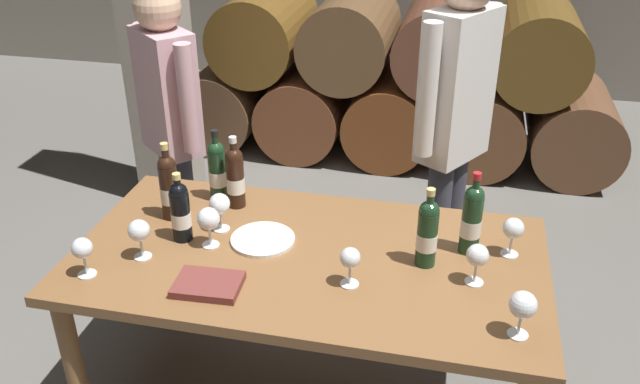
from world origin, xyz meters
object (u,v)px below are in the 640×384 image
Objects in this scene: dining_table at (308,275)px; taster_seated_left at (170,119)px; wine_bottle_1 at (180,211)px; wine_glass_0 at (82,250)px; wine_glass_6 at (513,230)px; wine_bottle_5 at (235,177)px; wine_glass_1 at (523,306)px; serving_plate at (263,239)px; wine_bottle_4 at (169,186)px; sommelier_presenting at (454,115)px; wine_glass_7 at (350,259)px; wine_bottle_2 at (427,232)px; wine_glass_4 at (220,205)px; wine_glass_3 at (139,232)px; wine_glass_5 at (208,220)px; wine_bottle_0 at (472,219)px; wine_glass_2 at (477,257)px; tasting_notebook at (208,285)px.

taster_seated_left reaches higher than dining_table.
wine_bottle_1 is 0.37m from wine_glass_0.
wine_bottle_5 is at bearing 173.25° from wine_glass_6.
wine_glass_1 reaches higher than serving_plate.
wine_bottle_1 is 0.86× the size of wine_bottle_4.
sommelier_presenting reaches higher than wine_bottle_1.
wine_glass_0 reaches higher than wine_glass_7.
wine_bottle_2 is 0.78m from wine_glass_4.
wine_bottle_5 is at bearing 162.30° from wine_bottle_2.
wine_glass_6 is 0.09× the size of sommelier_presenting.
wine_glass_0 is 0.20m from wine_glass_3.
wine_glass_5 is (-0.36, -0.02, 0.20)m from dining_table.
dining_table is 0.80m from wine_glass_1.
wine_glass_0 is 0.95× the size of wine_glass_4.
sommelier_presenting reaches higher than wine_glass_7.
wine_bottle_0 is 0.94m from wine_bottle_5.
taster_seated_left is at bearing 139.47° from wine_glass_7.
wine_bottle_2 is 1.43m from taster_seated_left.
serving_plate is 0.95m from taster_seated_left.
wine_bottle_5 reaches higher than wine_bottle_1.
wine_bottle_5 is at bearing 152.38° from wine_glass_1.
wine_glass_5 is (-0.95, 0.02, 0.00)m from wine_glass_2.
serving_plate is 0.16× the size of taster_seated_left.
sommelier_presenting reaches higher than wine_bottle_2.
wine_bottle_1 is 1.20m from wine_glass_6.
taster_seated_left is at bearing -178.67° from sommelier_presenting.
wine_glass_1 is 1.15m from wine_glass_4.
wine_glass_4 is 0.98× the size of wine_glass_5.
wine_bottle_5 reaches higher than serving_plate.
dining_table is 0.79m from wine_glass_0.
wine_glass_3 is (-1.14, -0.30, -0.03)m from wine_bottle_0.
wine_glass_2 is 0.82m from sommelier_presenting.
wine_bottle_2 reaches higher than dining_table.
wine_bottle_5 is at bearing 58.95° from wine_glass_0.
taster_seated_left reaches higher than wine_glass_5.
wine_glass_5 is 0.65× the size of serving_plate.
wine_bottle_2 is 0.30m from wine_glass_7.
dining_table is 0.64m from wine_bottle_4.
tasting_notebook is at bearing -156.65° from wine_glass_6.
sommelier_presenting is (1.05, 0.61, 0.15)m from wine_bottle_4.
wine_bottle_5 is at bearing -150.61° from sommelier_presenting.
dining_table is 11.14× the size of wine_glass_3.
wine_bottle_1 is 1.14× the size of serving_plate.
wine_glass_2 is (0.03, -0.19, -0.03)m from wine_bottle_0.
taster_seated_left reaches higher than wine_bottle_1.
wine_bottle_0 is at bearing 7.73° from serving_plate.
wine_bottle_5 is 0.20× the size of taster_seated_left.
wine_glass_0 is at bearing -128.96° from wine_bottle_1.
wine_bottle_4 is 1.38m from wine_glass_1.
tasting_notebook is at bearing -165.38° from wine_glass_2.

